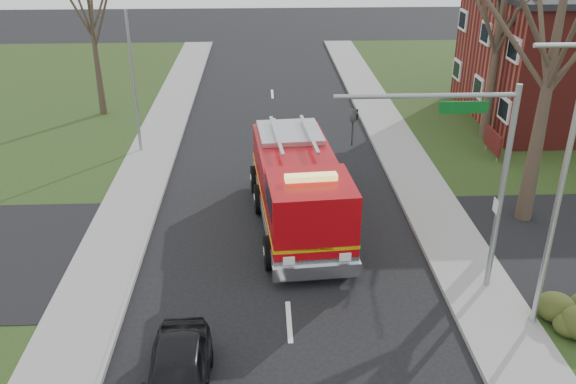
{
  "coord_description": "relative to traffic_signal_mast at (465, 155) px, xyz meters",
  "views": [
    {
      "loc": [
        -0.69,
        -14.79,
        11.38
      ],
      "look_at": [
        0.18,
        4.86,
        2.0
      ],
      "focal_mm": 38.0,
      "sensor_mm": 36.0,
      "label": 1
    }
  ],
  "objects": [
    {
      "name": "streetlight_pole",
      "position": [
        1.93,
        -2.0,
        -0.16
      ],
      "size": [
        1.48,
        0.16,
        8.4
      ],
      "color": "#B7BABF",
      "rests_on": "ground"
    },
    {
      "name": "bare_tree_near",
      "position": [
        4.29,
        4.5,
        2.71
      ],
      "size": [
        6.0,
        6.0,
        12.0
      ],
      "color": "#3A2D22",
      "rests_on": "ground"
    },
    {
      "name": "utility_pole_far",
      "position": [
        -12.01,
        12.5,
        -1.21
      ],
      "size": [
        0.14,
        0.14,
        7.0
      ],
      "primitive_type": "cylinder",
      "color": "gray",
      "rests_on": "ground"
    },
    {
      "name": "parked_car_maroon",
      "position": [
        -8.13,
        -4.42,
        -4.02
      ],
      "size": [
        1.75,
        4.1,
        1.38
      ],
      "primitive_type": "imported",
      "rotation": [
        0.0,
        0.0,
        0.03
      ],
      "color": "black",
      "rests_on": "ground"
    },
    {
      "name": "bare_tree_left",
      "position": [
        -15.21,
        18.5,
        0.86
      ],
      "size": [
        4.5,
        4.5,
        9.0
      ],
      "color": "#3A2D22",
      "rests_on": "ground"
    },
    {
      "name": "sidewalk_right",
      "position": [
        0.99,
        -1.5,
        -4.63
      ],
      "size": [
        2.4,
        80.0,
        0.15
      ],
      "primitive_type": "cube",
      "color": "gray",
      "rests_on": "ground"
    },
    {
      "name": "sidewalk_left",
      "position": [
        -11.41,
        -1.5,
        -4.63
      ],
      "size": [
        2.4,
        80.0,
        0.15
      ],
      "primitive_type": "cube",
      "color": "gray",
      "rests_on": "ground"
    },
    {
      "name": "health_center_sign",
      "position": [
        5.29,
        11.0,
        -3.83
      ],
      "size": [
        0.12,
        2.0,
        1.4
      ],
      "color": "#4F1212",
      "rests_on": "ground"
    },
    {
      "name": "traffic_signal_mast",
      "position": [
        0.0,
        0.0,
        0.0
      ],
      "size": [
        5.29,
        0.18,
        6.8
      ],
      "color": "gray",
      "rests_on": "ground"
    },
    {
      "name": "fire_engine",
      "position": [
        -4.57,
        4.39,
        -3.18
      ],
      "size": [
        3.76,
        8.59,
        3.37
      ],
      "rotation": [
        0.0,
        0.0,
        0.08
      ],
      "color": "#A6070D",
      "rests_on": "ground"
    },
    {
      "name": "bare_tree_far",
      "position": [
        5.79,
        13.5,
        1.78
      ],
      "size": [
        5.25,
        5.25,
        10.5
      ],
      "color": "#3A2D22",
      "rests_on": "ground"
    },
    {
      "name": "ground",
      "position": [
        -5.21,
        -1.5,
        -4.71
      ],
      "size": [
        120.0,
        120.0,
        0.0
      ],
      "primitive_type": "plane",
      "color": "black",
      "rests_on": "ground"
    }
  ]
}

